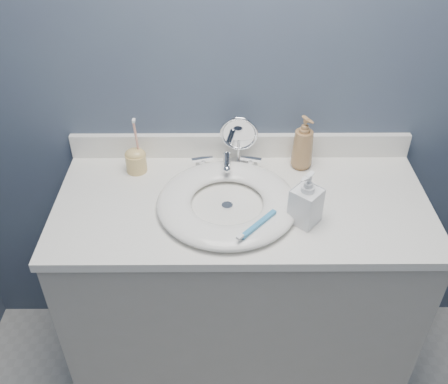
{
  "coord_description": "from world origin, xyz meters",
  "views": [
    {
      "loc": [
        -0.07,
        -0.29,
        1.9
      ],
      "look_at": [
        -0.06,
        0.94,
        0.94
      ],
      "focal_mm": 40.0,
      "sensor_mm": 36.0,
      "label": 1
    }
  ],
  "objects_px": {
    "makeup_mirror": "(239,139)",
    "toothbrush_holder": "(136,159)",
    "soap_bottle_clear": "(307,198)",
    "soap_bottle_amber": "(303,143)"
  },
  "relations": [
    {
      "from": "makeup_mirror",
      "to": "toothbrush_holder",
      "type": "relative_size",
      "value": 0.93
    },
    {
      "from": "soap_bottle_amber",
      "to": "toothbrush_holder",
      "type": "height_order",
      "value": "toothbrush_holder"
    },
    {
      "from": "makeup_mirror",
      "to": "soap_bottle_clear",
      "type": "distance_m",
      "value": 0.37
    },
    {
      "from": "makeup_mirror",
      "to": "soap_bottle_clear",
      "type": "height_order",
      "value": "makeup_mirror"
    },
    {
      "from": "makeup_mirror",
      "to": "soap_bottle_clear",
      "type": "bearing_deg",
      "value": -52.09
    },
    {
      "from": "toothbrush_holder",
      "to": "soap_bottle_amber",
      "type": "bearing_deg",
      "value": 2.45
    },
    {
      "from": "makeup_mirror",
      "to": "toothbrush_holder",
      "type": "height_order",
      "value": "toothbrush_holder"
    },
    {
      "from": "soap_bottle_clear",
      "to": "toothbrush_holder",
      "type": "distance_m",
      "value": 0.62
    },
    {
      "from": "soap_bottle_amber",
      "to": "soap_bottle_clear",
      "type": "bearing_deg",
      "value": -125.27
    },
    {
      "from": "toothbrush_holder",
      "to": "makeup_mirror",
      "type": "bearing_deg",
      "value": 5.95
    }
  ]
}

